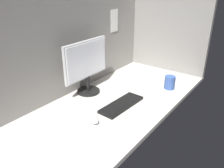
{
  "coord_description": "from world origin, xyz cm",
  "views": [
    {
      "loc": [
        -120.15,
        -89.61,
        82.3
      ],
      "look_at": [
        0.4,
        0.0,
        14.0
      ],
      "focal_mm": 36.82,
      "sensor_mm": 36.0,
      "label": 1
    }
  ],
  "objects_px": {
    "mouse": "(94,120)",
    "mug_ceramic_blue": "(170,82)",
    "monitor": "(87,65)",
    "keyboard": "(122,105)"
  },
  "relations": [
    {
      "from": "mouse",
      "to": "mug_ceramic_blue",
      "type": "distance_m",
      "value": 0.78
    },
    {
      "from": "monitor",
      "to": "mug_ceramic_blue",
      "type": "height_order",
      "value": "monitor"
    },
    {
      "from": "mouse",
      "to": "monitor",
      "type": "bearing_deg",
      "value": 71.63
    },
    {
      "from": "keyboard",
      "to": "mouse",
      "type": "height_order",
      "value": "mouse"
    },
    {
      "from": "mug_ceramic_blue",
      "to": "keyboard",
      "type": "bearing_deg",
      "value": 162.37
    },
    {
      "from": "mouse",
      "to": "keyboard",
      "type": "bearing_deg",
      "value": 19.46
    },
    {
      "from": "monitor",
      "to": "keyboard",
      "type": "height_order",
      "value": "monitor"
    },
    {
      "from": "monitor",
      "to": "keyboard",
      "type": "relative_size",
      "value": 1.19
    },
    {
      "from": "monitor",
      "to": "keyboard",
      "type": "distance_m",
      "value": 0.41
    },
    {
      "from": "keyboard",
      "to": "mug_ceramic_blue",
      "type": "height_order",
      "value": "mug_ceramic_blue"
    }
  ]
}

